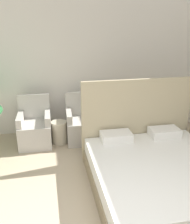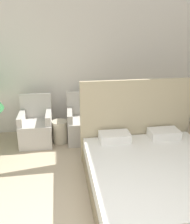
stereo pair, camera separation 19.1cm
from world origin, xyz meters
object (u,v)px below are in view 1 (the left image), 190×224
(armchair_near_window_right, at_px, (82,126))
(side_table, at_px, (59,132))
(armchair_near_window_left, at_px, (35,130))
(bed, at_px, (158,172))

(armchair_near_window_right, height_order, side_table, armchair_near_window_right)
(armchair_near_window_left, relative_size, armchair_near_window_right, 1.00)
(bed, height_order, side_table, bed)
(armchair_near_window_left, height_order, side_table, armchair_near_window_left)
(armchair_near_window_right, distance_m, side_table, 0.47)
(bed, bearing_deg, armchair_near_window_right, 115.26)
(armchair_near_window_right, bearing_deg, bed, -62.22)
(armchair_near_window_left, distance_m, side_table, 0.47)
(bed, xyz_separation_m, armchair_near_window_right, (-0.83, 1.76, 0.02))
(bed, height_order, armchair_near_window_left, bed)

